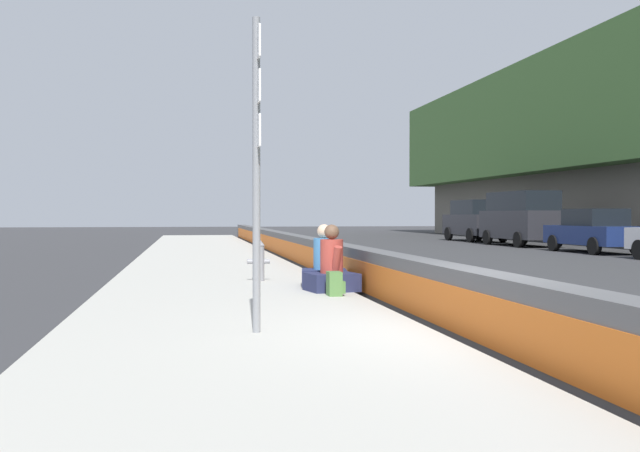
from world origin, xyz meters
name	(u,v)px	position (x,y,z in m)	size (l,w,h in m)	color
ground_plane	(480,345)	(0.00, 0.00, 0.00)	(160.00, 160.00, 0.00)	#353538
sidewalk_strip	(248,346)	(0.00, 2.65, 0.07)	(80.00, 4.40, 0.14)	#B5B2A8
jersey_barrier	(480,308)	(0.00, 0.00, 0.42)	(76.00, 0.45, 0.85)	#545456
route_sign_post	(257,150)	(0.48, 2.51, 2.23)	(0.44, 0.09, 3.60)	gray
fire_hydrant	(258,259)	(6.94, 1.87, 0.59)	(0.26, 0.46, 0.88)	gray
seated_person_foreground	(332,270)	(4.76, 0.79, 0.51)	(0.86, 0.96, 1.18)	#23284C
seated_person_middle	(324,267)	(5.67, 0.75, 0.50)	(0.83, 0.94, 1.17)	#23284C
backpack	(335,284)	(4.02, 0.88, 0.33)	(0.32, 0.28, 0.40)	#4C7A3D
parked_car_fourth	(594,231)	(17.99, -12.17, 0.86)	(4.54, 2.02, 1.71)	navy
parked_car_midline	(521,217)	(24.19, -12.15, 1.35)	(5.14, 2.19, 2.56)	#28282D
parked_car_far	(475,220)	(30.21, -12.32, 1.18)	(4.85, 2.17, 2.28)	#28282D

